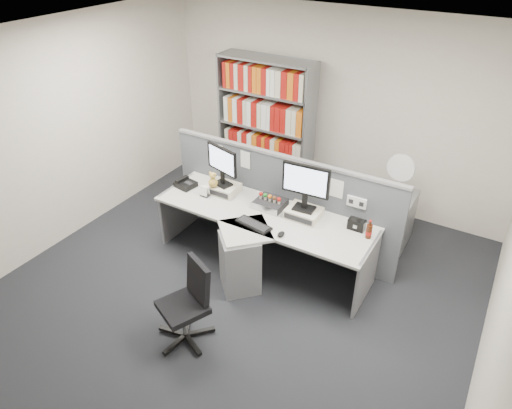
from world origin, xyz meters
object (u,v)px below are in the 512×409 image
Objects in this scene: monitor_left at (222,163)px; keyboard at (254,225)px; mouse at (281,234)px; shelving_unit at (266,129)px; monitor_right at (306,184)px; desk_phone at (185,184)px; desk_fan at (401,171)px; desktop_pc at (270,204)px; cola_bottle at (369,231)px; filing_cabinet at (392,220)px; office_chair at (189,301)px; desk at (254,241)px; speaker at (357,224)px; desk_calendar at (205,192)px.

monitor_left is 0.92m from keyboard.
mouse is 0.05× the size of shelving_unit.
desk_phone is at bearing -175.07° from monitor_right.
mouse is at bearing -56.20° from shelving_unit.
desk_fan is at bearing 61.13° from mouse.
desktop_pc is 1.55× the size of cola_bottle.
office_chair reaches higher than filing_cabinet.
keyboard reaches higher than desk.
monitor_left is 1.10m from monitor_right.
office_chair is (-0.47, -1.54, -0.68)m from monitor_right.
filing_cabinet is at bearing 79.95° from speaker.
desk_phone is at bearing 169.24° from desk_calendar.
office_chair is (-1.23, -2.56, -0.59)m from desk_fan.
desk_phone reaches higher than keyboard.
monitor_right is at bearing -47.71° from shelving_unit.
desk_phone is at bearing 165.38° from keyboard.
speaker reaches higher than desktop_pc.
monitor_right is 1.50m from filing_cabinet.
desk is 5.20× the size of monitor_left.
keyboard is (-0.39, -0.45, -0.41)m from monitor_right.
desktop_pc is 1.60m from desk_fan.
cola_bottle is at bearing -0.22° from desktop_pc.
speaker reaches higher than filing_cabinet.
office_chair is (-1.23, -2.56, 0.12)m from filing_cabinet.
keyboard is at bearing -58.55° from desk.
office_chair reaches higher than keyboard.
shelving_unit reaches higher than desk_fan.
desk_fan is (2.00, 1.22, 0.28)m from desk_calendar.
cola_bottle is (0.81, 0.44, 0.06)m from mouse.
monitor_left is 2.30× the size of cola_bottle.
desktop_pc is (0.67, -0.01, -0.35)m from monitor_left.
office_chair is at bearing -67.68° from monitor_left.
desk_calendar is (0.35, -0.07, 0.02)m from desk_phone.
desktop_pc is 0.60× the size of desk_fan.
keyboard is at bearing 86.31° from office_chair.
desk_calendar is 0.19× the size of filing_cabinet.
monitor_left is 3.79× the size of desk_calendar.
monitor_right reaches higher than monitor_left.
desk_fan is (1.20, 1.40, 0.60)m from desk.
cola_bottle is at bearing -0.51° from monitor_left.
desk_fan is (0.81, 1.47, 0.31)m from mouse.
speaker is 1.06m from filing_cabinet.
cola_bottle is at bearing 20.32° from keyboard.
desk is 1.85m from filing_cabinet.
desktop_pc is at bearing 6.14° from desk_phone.
cola_bottle is (1.20, 0.37, 0.35)m from desk.
desk_fan is at bearing -12.08° from shelving_unit.
shelving_unit is 2.30× the size of office_chair.
monitor_right reaches higher than desk.
desk_phone is 2.19m from speaker.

